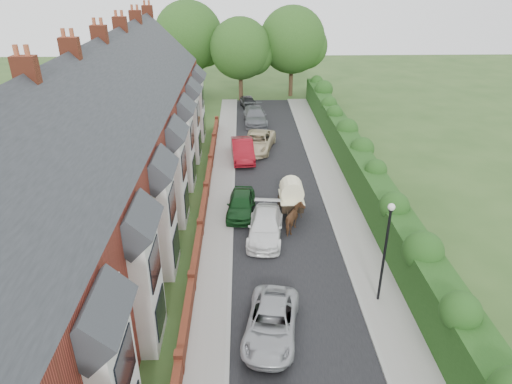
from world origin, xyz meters
TOP-DOWN VIEW (x-y plane):
  - ground at (0.00, 0.00)m, footprint 140.00×140.00m
  - road at (-0.50, 11.00)m, footprint 6.00×58.00m
  - pavement_hedge_side at (3.60, 11.00)m, footprint 2.20×58.00m
  - pavement_house_side at (-4.35, 11.00)m, footprint 1.70×58.00m
  - kerb_hedge_side at (2.55, 11.00)m, footprint 0.18×58.00m
  - kerb_house_side at (-3.55, 11.00)m, footprint 0.18×58.00m
  - hedge at (5.40, 11.00)m, footprint 2.10×58.00m
  - terrace_row at (-10.87, 9.98)m, footprint 9.05×40.50m
  - garden_wall_row at (-5.35, 10.00)m, footprint 0.35×40.35m
  - lamppost at (3.40, 4.00)m, footprint 0.32×0.32m
  - tree_far_left at (-2.65, 40.08)m, footprint 7.14×6.80m
  - tree_far_right at (3.39, 42.08)m, footprint 7.98×7.60m
  - tree_far_back at (-8.59, 43.08)m, footprint 8.40×8.00m
  - car_silver_b at (-1.72, 1.97)m, footprint 2.87×4.89m
  - car_white at (-1.60, 9.82)m, footprint 2.44×4.92m
  - car_green at (-3.00, 12.62)m, footprint 2.01×4.26m
  - car_red at (-2.86, 21.80)m, footprint 2.04×4.96m
  - car_beige at (-1.60, 23.80)m, footprint 3.61×5.74m
  - car_grey at (-1.60, 31.14)m, footprint 2.44×5.48m
  - car_black at (-2.19, 36.79)m, footprint 2.13×3.95m
  - horse at (0.14, 10.42)m, footprint 1.47×2.08m
  - horse_cart at (0.14, 12.48)m, footprint 1.52×3.36m

SIDE VIEW (x-z plane):
  - ground at x=0.00m, z-range 0.00..0.00m
  - road at x=-0.50m, z-range 0.00..0.02m
  - pavement_hedge_side at x=3.60m, z-range 0.00..0.12m
  - pavement_house_side at x=-4.35m, z-range 0.00..0.12m
  - kerb_hedge_side at x=2.55m, z-range 0.00..0.13m
  - kerb_house_side at x=-3.55m, z-range 0.00..0.13m
  - garden_wall_row at x=-5.35m, z-range -0.09..1.01m
  - car_black at x=-2.19m, z-range 0.00..1.28m
  - car_silver_b at x=-1.72m, z-range 0.00..1.28m
  - car_white at x=-1.60m, z-range 0.00..1.37m
  - car_green at x=-3.00m, z-range 0.00..1.41m
  - car_beige at x=-1.60m, z-range 0.00..1.48m
  - car_grey at x=-1.60m, z-range 0.00..1.56m
  - car_red at x=-2.86m, z-range 0.00..1.60m
  - horse at x=0.14m, z-range 0.00..1.61m
  - horse_cart at x=0.14m, z-range 0.17..2.60m
  - hedge at x=5.40m, z-range 0.18..3.03m
  - lamppost at x=3.40m, z-range 0.72..5.88m
  - terrace_row at x=-10.87m, z-range -1.28..10.22m
  - tree_far_left at x=-2.65m, z-range 1.07..10.36m
  - tree_far_right at x=3.39m, z-range 1.16..11.47m
  - tree_far_back at x=-8.59m, z-range 1.21..12.03m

